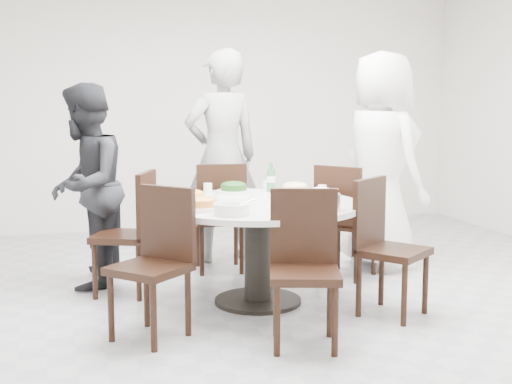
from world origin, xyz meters
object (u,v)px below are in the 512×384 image
object	(u,v)px
chair_s	(305,270)
dining_table	(258,253)
chair_ne	(347,221)
chair_nw	(123,233)
soup_bowl	(232,209)
chair_n	(219,217)
chair_se	(393,248)
diner_left	(85,186)
rice_bowl	(320,202)
beverage_bottle	(271,177)
diner_right	(381,161)
chair_sw	(149,265)
diner_middle	(222,156)

from	to	relation	value
chair_s	dining_table	bearing A→B (deg)	108.11
chair_s	chair_ne	bearing A→B (deg)	75.21
dining_table	chair_nw	size ratio (longest dim) A/B	1.58
soup_bowl	chair_n	bearing A→B (deg)	79.85
chair_nw	chair_s	xyz separation A→B (m)	(0.94, -1.46, 0.00)
chair_se	chair_s	bearing A→B (deg)	170.19
chair_s	diner_left	xyz separation A→B (m)	(-1.19, 1.78, 0.33)
chair_n	rice_bowl	bearing A→B (deg)	110.03
dining_table	chair_ne	xyz separation A→B (m)	(0.94, 0.53, 0.10)
soup_bowl	beverage_bottle	distance (m)	1.13
diner_right	soup_bowl	bearing A→B (deg)	110.78
chair_s	beverage_bottle	xyz separation A→B (m)	(0.25, 1.47, 0.39)
dining_table	chair_nw	xyz separation A→B (m)	(-0.92, 0.51, 0.10)
chair_sw	rice_bowl	bearing A→B (deg)	52.59
dining_table	beverage_bottle	size ratio (longest dim) A/B	6.41
diner_right	soup_bowl	world-z (taller)	diner_right
dining_table	rice_bowl	size ratio (longest dim) A/B	5.56
beverage_bottle	chair_ne	bearing A→B (deg)	0.75
dining_table	soup_bowl	distance (m)	0.68
chair_n	rice_bowl	xyz separation A→B (m)	(0.36, -1.48, 0.33)
chair_s	chair_se	size ratio (longest dim) A/B	1.00
soup_bowl	chair_se	bearing A→B (deg)	-4.77
chair_s	diner_left	distance (m)	2.16
soup_bowl	diner_right	bearing A→B (deg)	35.83
diner_middle	rice_bowl	xyz separation A→B (m)	(0.24, -1.84, -0.16)
diner_middle	rice_bowl	size ratio (longest dim) A/B	7.14
chair_nw	diner_middle	xyz separation A→B (m)	(0.99, 0.88, 0.49)
rice_bowl	chair_ne	bearing A→B (deg)	57.19
chair_nw	soup_bowl	xyz separation A→B (m)	(0.61, -0.96, 0.31)
dining_table	soup_bowl	bearing A→B (deg)	-124.73
chair_nw	chair_s	distance (m)	1.74
chair_n	chair_nw	xyz separation A→B (m)	(-0.88, -0.52, 0.00)
chair_n	diner_left	world-z (taller)	diner_left
diner_left	chair_se	bearing A→B (deg)	72.35
diner_middle	beverage_bottle	world-z (taller)	diner_middle
chair_nw	chair_se	bearing A→B (deg)	82.72
chair_s	diner_right	xyz separation A→B (m)	(1.33, 1.70, 0.47)
chair_ne	chair_s	world-z (taller)	same
chair_sw	rice_bowl	distance (m)	1.23
chair_n	dining_table	bearing A→B (deg)	99.13
chair_s	rice_bowl	bearing A→B (deg)	76.92
chair_sw	soup_bowl	xyz separation A→B (m)	(0.56, 0.10, 0.31)
chair_nw	chair_s	size ratio (longest dim) A/B	1.00
dining_table	chair_n	distance (m)	1.03
diner_left	soup_bowl	xyz separation A→B (m)	(0.87, -1.27, -0.02)
chair_sw	soup_bowl	size ratio (longest dim) A/B	4.00
chair_sw	chair_s	xyz separation A→B (m)	(0.89, -0.40, 0.00)
diner_right	chair_s	bearing A→B (deg)	126.90
chair_s	beverage_bottle	size ratio (longest dim) A/B	4.06
chair_n	diner_middle	size ratio (longest dim) A/B	0.49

